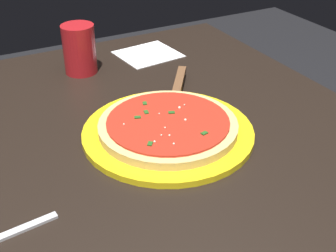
{
  "coord_description": "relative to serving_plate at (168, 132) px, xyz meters",
  "views": [
    {
      "loc": [
        0.67,
        -0.3,
        1.23
      ],
      "look_at": [
        0.04,
        0.04,
        0.79
      ],
      "focal_mm": 48.48,
      "sensor_mm": 36.0,
      "label": 1
    }
  ],
  "objects": [
    {
      "name": "pizza_server",
      "position": [
        -0.13,
        0.09,
        0.01
      ],
      "size": [
        0.2,
        0.16,
        0.01
      ],
      "color": "silver",
      "rests_on": "serving_plate"
    },
    {
      "name": "pizza",
      "position": [
        -0.0,
        -0.0,
        0.02
      ],
      "size": [
        0.26,
        0.26,
        0.02
      ],
      "color": "#DBB26B",
      "rests_on": "serving_plate"
    },
    {
      "name": "napkin_folded_right",
      "position": [
        -0.37,
        0.14,
        -0.01
      ],
      "size": [
        0.15,
        0.16,
        0.0
      ],
      "primitive_type": "cube",
      "rotation": [
        0.0,
        0.0,
        0.11
      ],
      "color": "white",
      "rests_on": "restaurant_table"
    },
    {
      "name": "serving_plate",
      "position": [
        0.0,
        0.0,
        0.0
      ],
      "size": [
        0.32,
        0.32,
        0.01
      ],
      "primitive_type": "cylinder",
      "color": "yellow",
      "rests_on": "restaurant_table"
    },
    {
      "name": "cup_tall_drink",
      "position": [
        -0.35,
        -0.05,
        0.05
      ],
      "size": [
        0.08,
        0.08,
        0.12
      ],
      "primitive_type": "cylinder",
      "color": "#B2191E",
      "rests_on": "restaurant_table"
    },
    {
      "name": "restaurant_table",
      "position": [
        -0.04,
        -0.04,
        -0.15
      ],
      "size": [
        0.97,
        0.91,
        0.77
      ],
      "color": "black",
      "rests_on": "ground_plane"
    }
  ]
}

